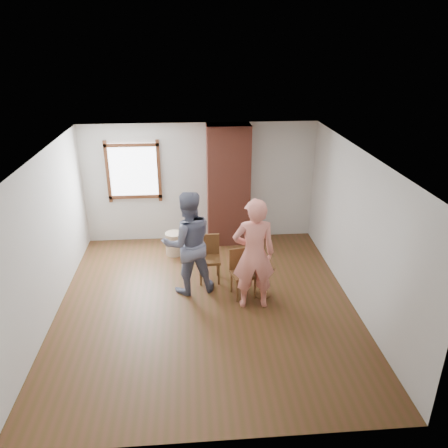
{
  "coord_description": "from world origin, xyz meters",
  "views": [
    {
      "loc": [
        -0.21,
        -6.32,
        4.24
      ],
      "look_at": [
        0.37,
        0.8,
        1.15
      ],
      "focal_mm": 35.0,
      "sensor_mm": 36.0,
      "label": 1
    }
  ],
  "objects_px": {
    "dining_chair_left": "(209,255)",
    "side_table": "(263,276)",
    "dining_chair_right": "(242,270)",
    "man": "(188,243)",
    "stoneware_crock": "(174,243)",
    "person_pink": "(254,254)"
  },
  "relations": [
    {
      "from": "dining_chair_right",
      "to": "man",
      "type": "bearing_deg",
      "value": 155.82
    },
    {
      "from": "man",
      "to": "stoneware_crock",
      "type": "bearing_deg",
      "value": -90.48
    },
    {
      "from": "dining_chair_right",
      "to": "person_pink",
      "type": "bearing_deg",
      "value": -81.84
    },
    {
      "from": "man",
      "to": "dining_chair_right",
      "type": "bearing_deg",
      "value": 156.23
    },
    {
      "from": "person_pink",
      "to": "dining_chair_right",
      "type": "bearing_deg",
      "value": -69.14
    },
    {
      "from": "dining_chair_left",
      "to": "dining_chair_right",
      "type": "distance_m",
      "value": 0.79
    },
    {
      "from": "stoneware_crock",
      "to": "side_table",
      "type": "xyz_separation_m",
      "value": [
        1.58,
        -1.75,
        0.16
      ]
    },
    {
      "from": "stoneware_crock",
      "to": "dining_chair_right",
      "type": "distance_m",
      "value": 2.06
    },
    {
      "from": "stoneware_crock",
      "to": "man",
      "type": "xyz_separation_m",
      "value": [
        0.3,
        -1.45,
        0.7
      ]
    },
    {
      "from": "man",
      "to": "dining_chair_left",
      "type": "bearing_deg",
      "value": -146.64
    },
    {
      "from": "dining_chair_left",
      "to": "person_pink",
      "type": "height_order",
      "value": "person_pink"
    },
    {
      "from": "dining_chair_left",
      "to": "side_table",
      "type": "distance_m",
      "value": 1.14
    },
    {
      "from": "side_table",
      "to": "man",
      "type": "relative_size",
      "value": 0.32
    },
    {
      "from": "side_table",
      "to": "person_pink",
      "type": "height_order",
      "value": "person_pink"
    },
    {
      "from": "dining_chair_left",
      "to": "side_table",
      "type": "height_order",
      "value": "dining_chair_left"
    },
    {
      "from": "stoneware_crock",
      "to": "dining_chair_right",
      "type": "xyz_separation_m",
      "value": [
        1.23,
        -1.64,
        0.24
      ]
    },
    {
      "from": "person_pink",
      "to": "man",
      "type": "bearing_deg",
      "value": -27.75
    },
    {
      "from": "dining_chair_right",
      "to": "man",
      "type": "height_order",
      "value": "man"
    },
    {
      "from": "man",
      "to": "person_pink",
      "type": "xyz_separation_m",
      "value": [
        1.07,
        -0.56,
        0.03
      ]
    },
    {
      "from": "side_table",
      "to": "person_pink",
      "type": "distance_m",
      "value": 0.66
    },
    {
      "from": "dining_chair_left",
      "to": "person_pink",
      "type": "distance_m",
      "value": 1.27
    },
    {
      "from": "dining_chair_right",
      "to": "man",
      "type": "xyz_separation_m",
      "value": [
        -0.93,
        0.19,
        0.46
      ]
    }
  ]
}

